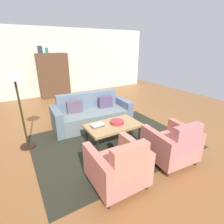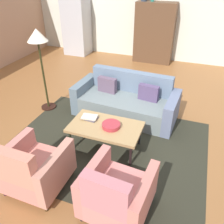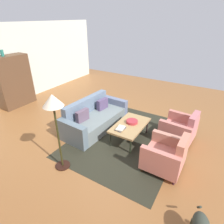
# 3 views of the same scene
# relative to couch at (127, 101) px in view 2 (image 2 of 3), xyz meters

# --- Properties ---
(ground_plane) EXTENTS (10.83, 10.83, 0.00)m
(ground_plane) POSITION_rel_couch_xyz_m (0.05, -0.36, -0.29)
(ground_plane) COLOR #945F33
(wall_back) EXTENTS (9.03, 0.12, 2.80)m
(wall_back) POSITION_rel_couch_xyz_m (0.05, 3.72, 1.11)
(wall_back) COLOR silver
(wall_back) RESTS_ON ground
(area_rug) EXTENTS (3.40, 2.60, 0.01)m
(area_rug) POSITION_rel_couch_xyz_m (-0.01, -1.14, -0.28)
(area_rug) COLOR #2B2B1F
(area_rug) RESTS_ON ground
(couch) EXTENTS (2.15, 1.02, 0.86)m
(couch) POSITION_rel_couch_xyz_m (0.00, 0.00, 0.00)
(couch) COLOR slate
(couch) RESTS_ON ground
(coffee_table) EXTENTS (1.20, 0.70, 0.46)m
(coffee_table) POSITION_rel_couch_xyz_m (-0.01, -1.19, 0.13)
(coffee_table) COLOR black
(coffee_table) RESTS_ON ground
(armchair_left) EXTENTS (0.81, 0.81, 0.88)m
(armchair_left) POSITION_rel_couch_xyz_m (-0.61, -2.35, 0.06)
(armchair_left) COLOR #372611
(armchair_left) RESTS_ON ground
(armchair_right) EXTENTS (0.86, 0.86, 0.88)m
(armchair_right) POSITION_rel_couch_xyz_m (0.59, -2.35, 0.06)
(armchair_right) COLOR #3C2822
(armchair_right) RESTS_ON ground
(fruit_bowl) EXTENTS (0.30, 0.30, 0.07)m
(fruit_bowl) POSITION_rel_couch_xyz_m (0.10, -1.19, 0.20)
(fruit_bowl) COLOR #AD2F38
(fruit_bowl) RESTS_ON coffee_table
(book_stack) EXTENTS (0.29, 0.21, 0.05)m
(book_stack) POSITION_rel_couch_xyz_m (-0.34, -1.08, 0.19)
(book_stack) COLOR #514D5C
(book_stack) RESTS_ON coffee_table
(cabinet) EXTENTS (1.20, 0.51, 1.80)m
(cabinet) POSITION_rel_couch_xyz_m (-0.16, 3.38, 0.61)
(cabinet) COLOR brown
(cabinet) RESTS_ON ground
(refrigerator) EXTENTS (0.80, 0.73, 1.85)m
(refrigerator) POSITION_rel_couch_xyz_m (-2.82, 3.27, 0.64)
(refrigerator) COLOR #B7BABF
(refrigerator) RESTS_ON ground
(floor_lamp) EXTENTS (0.40, 0.40, 1.72)m
(floor_lamp) POSITION_rel_couch_xyz_m (-1.71, -0.37, 1.16)
(floor_lamp) COLOR black
(floor_lamp) RESTS_ON ground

